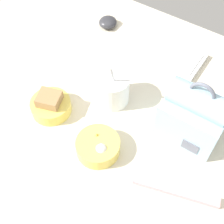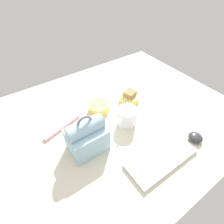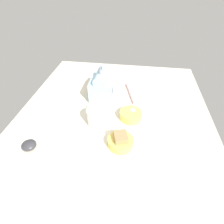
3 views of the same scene
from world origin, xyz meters
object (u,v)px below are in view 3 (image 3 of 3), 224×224
Objects in this scene: bento_bowl_sandwich at (121,141)px; computer_mouse at (29,145)px; keyboard at (52,116)px; lunch_bag at (101,86)px; chopstick_case at (131,93)px; bento_bowl_snacks at (131,115)px; soup_cup at (97,116)px.

computer_mouse is (-7.76, 42.15, -0.85)cm from bento_bowl_sandwich.
keyboard is at bearing 70.65° from bento_bowl_sandwich.
chopstick_case is (5.29, -18.78, -7.34)cm from lunch_bag.
computer_mouse is 67.89cm from chopstick_case.
keyboard is 1.58× the size of lunch_bag.
chopstick_case is (51.08, -44.71, -1.01)cm from computer_mouse.
chopstick_case is at bearing 2.23° from bento_bowl_snacks.
bento_bowl_snacks reaches higher than computer_mouse.
bento_bowl_sandwich is 1.74× the size of computer_mouse.
bento_bowl_snacks is (6.87, -17.30, -2.69)cm from soup_cup.
keyboard is at bearing 134.68° from lunch_bag.
keyboard is at bearing 124.19° from chopstick_case.
bento_bowl_sandwich reaches higher than keyboard.
chopstick_case is (30.42, -16.39, -4.25)cm from soup_cup.
lunch_bag is 1.30× the size of soup_cup.
bento_bowl_snacks is at bearing -82.72° from keyboard.
bento_bowl_sandwich is at bearing 170.03° from bento_bowl_snacks.
keyboard is 2.72× the size of bento_bowl_snacks.
soup_cup is 0.73× the size of chopstick_case.
bento_bowl_sandwich reaches higher than computer_mouse.
lunch_bag reaches higher than keyboard.
lunch_bag is 3.03× the size of computer_mouse.
lunch_bag is at bearing -45.32° from keyboard.
computer_mouse is at bearing 126.11° from soup_cup.
computer_mouse is at bearing 175.30° from keyboard.
soup_cup is at bearing -92.74° from keyboard.
keyboard is at bearing 87.26° from soup_cup.
computer_mouse is (-21.93, 1.80, 0.79)cm from keyboard.
bento_bowl_sandwich is at bearing -109.35° from keyboard.
bento_bowl_snacks is at bearing -132.83° from lunch_bag.
lunch_bag is at bearing 23.11° from bento_bowl_sandwich.
lunch_bag is at bearing 5.45° from soup_cup.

